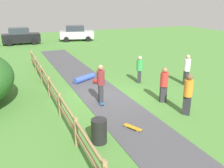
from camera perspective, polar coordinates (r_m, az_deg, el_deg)
ground_plane at (r=12.94m, az=-1.81°, el=-3.09°), size 60.00×60.00×0.00m
asphalt_path at (r=12.94m, az=-1.81°, el=-3.05°), size 2.40×28.00×0.02m
wooden_fence at (r=12.04m, az=-13.39°, el=-1.91°), size 0.12×18.12×1.10m
trash_bin at (r=8.83m, az=-3.02°, el=-10.88°), size 0.56×0.56×0.90m
skater_riding at (r=11.80m, az=-2.64°, el=0.46°), size 0.45×0.82×1.94m
skater_fallen at (r=15.50m, az=-6.26°, el=1.31°), size 1.60×1.50×0.36m
skateboard_loose at (r=9.84m, az=4.82°, el=-10.01°), size 0.52×0.81×0.08m
bystander_white at (r=15.25m, az=17.02°, el=3.54°), size 0.48×0.48×1.85m
bystander_orange at (r=11.13m, az=17.25°, el=-1.89°), size 0.53×0.53×1.88m
bystander_green at (r=15.08m, az=6.43°, el=3.67°), size 0.53×0.53×1.68m
bystander_red at (r=12.28m, az=11.98°, el=0.18°), size 0.48×0.48×1.78m
parked_car_silver at (r=32.03m, az=-8.31°, el=11.63°), size 4.47×2.70×1.92m
parked_car_black at (r=30.91m, az=-20.49°, el=10.41°), size 4.24×2.08×1.92m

